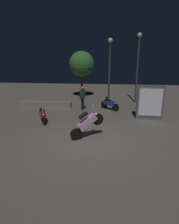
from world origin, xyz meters
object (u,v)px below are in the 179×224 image
object	(u,v)px
kiosk_billboard	(150,102)
motorcycle_blue_parked_left	(110,104)
motorcycle_red_parked_right	(43,115)
streetlamp_near	(138,60)
motorcycle_pink_foreground	(87,123)
person_rider_beside	(83,96)
streetlamp_far	(110,64)

from	to	relation	value
kiosk_billboard	motorcycle_blue_parked_left	bearing A→B (deg)	-31.60
motorcycle_red_parked_right	streetlamp_near	size ratio (longest dim) A/B	0.27
motorcycle_pink_foreground	motorcycle_red_parked_right	xyz separation A→B (m)	(-2.93, 2.03, -0.31)
kiosk_billboard	motorcycle_pink_foreground	bearing A→B (deg)	48.99
person_rider_beside	streetlamp_near	world-z (taller)	streetlamp_near
motorcycle_blue_parked_left	streetlamp_far	xyz separation A→B (m)	(-0.10, 1.73, 2.84)
motorcycle_red_parked_right	person_rider_beside	bearing A→B (deg)	118.95
person_rider_beside	kiosk_billboard	size ratio (longest dim) A/B	0.84
motorcycle_blue_parked_left	streetlamp_near	distance (m)	4.63
streetlamp_near	streetlamp_far	world-z (taller)	streetlamp_near
kiosk_billboard	streetlamp_near	bearing A→B (deg)	-81.38
streetlamp_near	kiosk_billboard	bearing A→B (deg)	-86.51
motorcycle_blue_parked_left	kiosk_billboard	world-z (taller)	kiosk_billboard
streetlamp_near	streetlamp_far	bearing A→B (deg)	-157.97
motorcycle_blue_parked_left	person_rider_beside	world-z (taller)	person_rider_beside
motorcycle_pink_foreground	streetlamp_near	bearing A→B (deg)	38.19
motorcycle_red_parked_right	kiosk_billboard	size ratio (longest dim) A/B	0.73
streetlamp_far	motorcycle_red_parked_right	bearing A→B (deg)	-128.18
streetlamp_far	kiosk_billboard	world-z (taller)	streetlamp_far
motorcycle_pink_foreground	motorcycle_red_parked_right	size ratio (longest dim) A/B	1.07
kiosk_billboard	person_rider_beside	bearing A→B (deg)	-14.47
person_rider_beside	streetlamp_far	world-z (taller)	streetlamp_far
person_rider_beside	streetlamp_far	bearing A→B (deg)	-102.80
motorcycle_pink_foreground	motorcycle_blue_parked_left	xyz separation A→B (m)	(1.04, 5.22, -0.31)
streetlamp_far	person_rider_beside	bearing A→B (deg)	-133.54
motorcycle_red_parked_right	person_rider_beside	world-z (taller)	person_rider_beside
motorcycle_pink_foreground	streetlamp_far	xyz separation A→B (m)	(0.93, 6.94, 2.53)
streetlamp_far	kiosk_billboard	bearing A→B (deg)	-54.20
motorcycle_pink_foreground	person_rider_beside	world-z (taller)	person_rider_beside
motorcycle_pink_foreground	streetlamp_far	distance (m)	7.45
person_rider_beside	streetlamp_far	distance (m)	3.53
motorcycle_pink_foreground	person_rider_beside	xyz separation A→B (m)	(-0.95, 4.96, 0.31)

